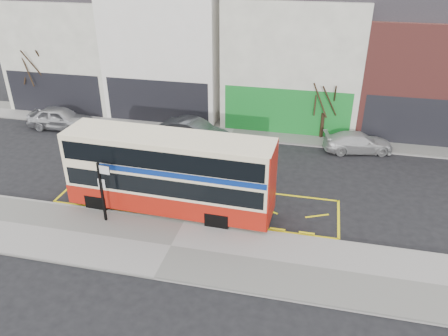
% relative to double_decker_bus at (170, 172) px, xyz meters
% --- Properties ---
extents(ground, '(120.00, 120.00, 0.00)m').
position_rel_double_decker_bus_xyz_m(ground, '(0.93, -0.60, -2.06)').
color(ground, black).
rests_on(ground, ground).
extents(pavement, '(40.00, 4.00, 0.15)m').
position_rel_double_decker_bus_xyz_m(pavement, '(0.93, -2.90, -1.98)').
color(pavement, gray).
rests_on(pavement, ground).
extents(kerb, '(40.00, 0.15, 0.15)m').
position_rel_double_decker_bus_xyz_m(kerb, '(0.93, -0.97, -1.98)').
color(kerb, gray).
rests_on(kerb, ground).
extents(far_pavement, '(50.00, 3.00, 0.15)m').
position_rel_double_decker_bus_xyz_m(far_pavement, '(0.93, 10.40, -1.98)').
color(far_pavement, gray).
rests_on(far_pavement, ground).
extents(road_markings, '(14.00, 3.40, 0.01)m').
position_rel_double_decker_bus_xyz_m(road_markings, '(0.93, 1.00, -2.05)').
color(road_markings, '#FFEA0D').
rests_on(road_markings, ground).
extents(terrace_far_left, '(8.00, 8.01, 10.80)m').
position_rel_double_decker_bus_xyz_m(terrace_far_left, '(-12.57, 14.39, 2.77)').
color(terrace_far_left, white).
rests_on(terrace_far_left, ground).
extents(terrace_left, '(8.00, 8.01, 11.80)m').
position_rel_double_decker_bus_xyz_m(terrace_left, '(-4.57, 14.39, 3.26)').
color(terrace_left, white).
rests_on(terrace_left, ground).
extents(terrace_green_shop, '(9.00, 8.01, 11.30)m').
position_rel_double_decker_bus_xyz_m(terrace_green_shop, '(4.43, 14.39, 3.02)').
color(terrace_green_shop, white).
rests_on(terrace_green_shop, ground).
extents(terrace_right, '(9.00, 8.01, 10.30)m').
position_rel_double_decker_bus_xyz_m(terrace_right, '(13.43, 14.39, 2.52)').
color(terrace_right, brown).
rests_on(terrace_right, ground).
extents(double_decker_bus, '(9.86, 2.59, 3.91)m').
position_rel_double_decker_bus_xyz_m(double_decker_bus, '(0.00, 0.00, 0.00)').
color(double_decker_bus, '#FFEDC2').
rests_on(double_decker_bus, ground).
extents(bus_stop_post, '(0.73, 0.16, 2.97)m').
position_rel_double_decker_bus_xyz_m(bus_stop_post, '(-2.58, -1.74, -0.12)').
color(bus_stop_post, black).
rests_on(bus_stop_post, pavement).
extents(car_silver, '(4.55, 1.95, 1.53)m').
position_rel_double_decker_bus_xyz_m(car_silver, '(-10.88, 8.14, -1.29)').
color(car_silver, '#B6B6BB').
rests_on(car_silver, ground).
extents(car_grey, '(4.83, 2.69, 1.51)m').
position_rel_double_decker_bus_xyz_m(car_grey, '(-1.17, 7.92, -1.30)').
color(car_grey, '#42454A').
rests_on(car_grey, ground).
extents(car_white, '(4.46, 2.57, 1.22)m').
position_rel_double_decker_bus_xyz_m(car_white, '(9.06, 8.87, -1.45)').
color(car_white, beige).
rests_on(car_white, ground).
extents(street_tree_left, '(2.88, 2.88, 6.23)m').
position_rel_double_decker_bus_xyz_m(street_tree_left, '(-14.02, 10.90, 2.19)').
color(street_tree_left, '#342817').
rests_on(street_tree_left, ground).
extents(street_tree_right, '(2.25, 2.25, 4.87)m').
position_rel_double_decker_bus_xyz_m(street_tree_right, '(6.80, 10.34, 1.26)').
color(street_tree_right, '#342817').
rests_on(street_tree_right, ground).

